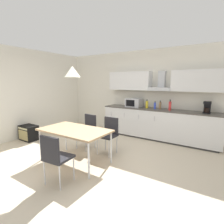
{
  "coord_description": "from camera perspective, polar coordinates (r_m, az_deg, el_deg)",
  "views": [
    {
      "loc": [
        2.42,
        -2.72,
        1.72
      ],
      "look_at": [
        0.19,
        0.74,
        1.0
      ],
      "focal_mm": 28.0,
      "sensor_mm": 36.0,
      "label": 1
    }
  ],
  "objects": [
    {
      "name": "bottle_yellow",
      "position": [
        5.47,
        11.31,
        2.46
      ],
      "size": [
        0.08,
        0.08,
        0.26
      ],
      "color": "yellow",
      "rests_on": "kitchen_counter"
    },
    {
      "name": "microwave",
      "position": [
        5.63,
        7.12,
        3.07
      ],
      "size": [
        0.48,
        0.35,
        0.28
      ],
      "color": "#ADADB2",
      "rests_on": "kitchen_counter"
    },
    {
      "name": "chair_far_right",
      "position": [
        4.22,
        -0.99,
        -6.43
      ],
      "size": [
        0.4,
        0.4,
        0.87
      ],
      "color": "black",
      "rests_on": "ground_plane"
    },
    {
      "name": "pendant_lamp",
      "position": [
        3.65,
        -12.82,
        12.72
      ],
      "size": [
        0.32,
        0.32,
        0.22
      ],
      "primitive_type": "cone",
      "color": "silver"
    },
    {
      "name": "guitar_amp",
      "position": [
        5.78,
        -25.52,
        -6.12
      ],
      "size": [
        0.52,
        0.37,
        0.44
      ],
      "color": "black",
      "rests_on": "ground_plane"
    },
    {
      "name": "backsplash_tile",
      "position": [
        5.6,
        15.9,
        3.77
      ],
      "size": [
        3.42,
        0.02,
        0.48
      ],
      "primitive_type": "cube",
      "color": "silver",
      "rests_on": "kitchen_counter"
    },
    {
      "name": "wall_back",
      "position": [
        5.92,
        8.68,
        6.23
      ],
      "size": [
        6.53,
        0.1,
        2.71
      ],
      "primitive_type": "cube",
      "color": "silver",
      "rests_on": "ground_plane"
    },
    {
      "name": "kitchen_counter",
      "position": [
        5.44,
        14.66,
        -3.79
      ],
      "size": [
        3.44,
        0.63,
        0.92
      ],
      "color": "#333333",
      "rests_on": "ground_plane"
    },
    {
      "name": "dining_table",
      "position": [
        3.79,
        -12.11,
        -6.21
      ],
      "size": [
        1.49,
        0.84,
        0.73
      ],
      "color": "tan",
      "rests_on": "ground_plane"
    },
    {
      "name": "bottle_blue",
      "position": [
        5.36,
        13.84,
        2.08
      ],
      "size": [
        0.06,
        0.06,
        0.23
      ],
      "color": "blue",
      "rests_on": "kitchen_counter"
    },
    {
      "name": "chair_near_right",
      "position": [
        3.09,
        -18.14,
        -13.17
      ],
      "size": [
        0.44,
        0.44,
        0.87
      ],
      "color": "black",
      "rests_on": "ground_plane"
    },
    {
      "name": "upper_wall_cabinets",
      "position": [
        5.42,
        15.69,
        9.67
      ],
      "size": [
        3.42,
        0.4,
        0.58
      ],
      "color": "silver"
    },
    {
      "name": "bottle_brown",
      "position": [
        5.36,
        15.41,
        2.1
      ],
      "size": [
        0.07,
        0.07,
        0.25
      ],
      "color": "brown",
      "rests_on": "kitchen_counter"
    },
    {
      "name": "bottle_red",
      "position": [
        5.21,
        18.4,
        1.96
      ],
      "size": [
        0.07,
        0.07,
        0.3
      ],
      "color": "red",
      "rests_on": "kitchen_counter"
    },
    {
      "name": "coffee_maker",
      "position": [
        5.12,
        28.65,
        1.36
      ],
      "size": [
        0.18,
        0.19,
        0.3
      ],
      "color": "black",
      "rests_on": "kitchen_counter"
    },
    {
      "name": "ground_plane",
      "position": [
        4.03,
        -8.3,
        -15.59
      ],
      "size": [
        8.17,
        7.86,
        0.02
      ],
      "primitive_type": "cube",
      "color": "beige"
    },
    {
      "name": "wall_left",
      "position": [
        5.88,
        -29.58,
        5.04
      ],
      "size": [
        0.1,
        6.29,
        2.71
      ],
      "primitive_type": "cube",
      "color": "silver",
      "rests_on": "ground_plane"
    },
    {
      "name": "chair_far_left",
      "position": [
        4.61,
        -7.89,
        -5.12
      ],
      "size": [
        0.43,
        0.43,
        0.87
      ],
      "color": "black",
      "rests_on": "ground_plane"
    }
  ]
}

